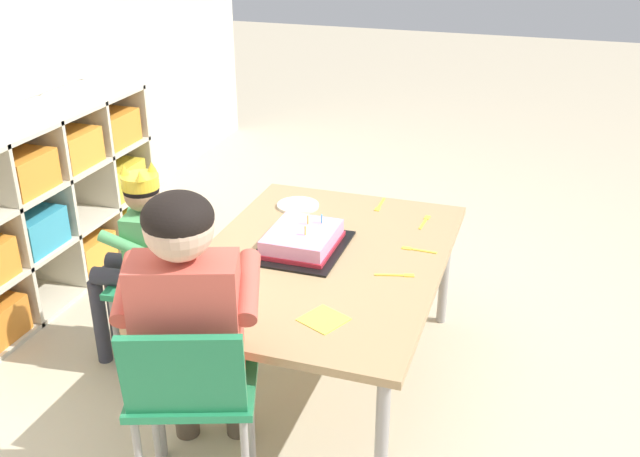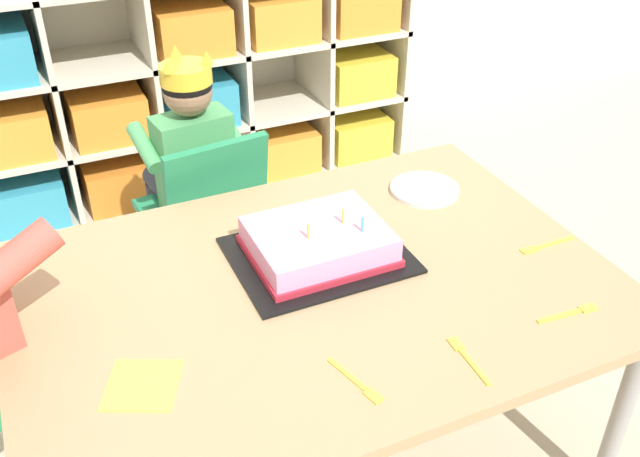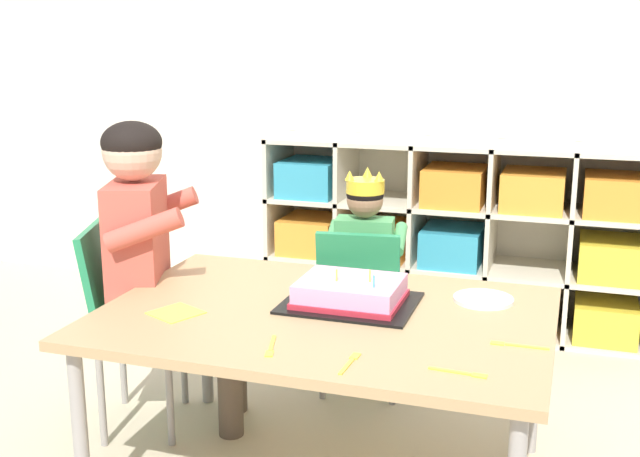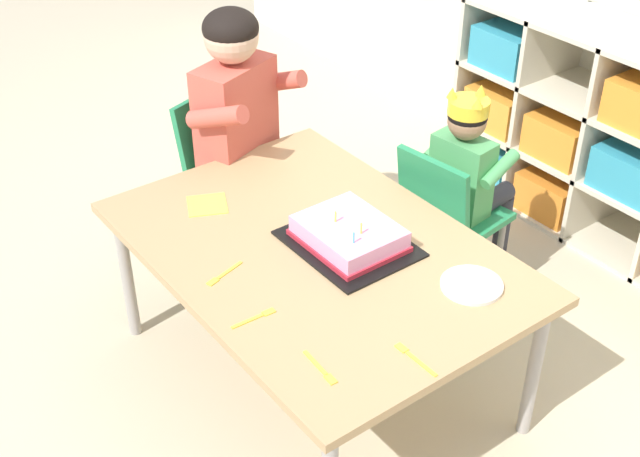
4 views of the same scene
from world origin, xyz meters
TOP-DOWN VIEW (x-y plane):
  - classroom_back_wall at (0.00, 1.73)m, footprint 5.91×0.10m
  - storage_cubby_shelf at (0.14, 1.48)m, footprint 1.72×0.39m
  - activity_table at (0.00, 0.00)m, footprint 1.27×0.88m
  - classroom_chair_blue at (-0.06, 0.62)m, footprint 0.35×0.35m
  - child_with_crown at (-0.07, 0.72)m, footprint 0.31×0.32m
  - classroom_chair_adult_side at (-0.75, 0.15)m, footprint 0.40×0.44m
  - adult_helper_seated at (-0.64, 0.18)m, footprint 0.48×0.46m
  - birthday_cake_on_tray at (0.05, 0.09)m, footprint 0.38×0.31m
  - paper_plate_stack at (0.42, 0.24)m, footprint 0.18×0.18m
  - paper_napkin_square at (-0.40, -0.14)m, footprint 0.17×0.17m
  - fork_near_child_seat at (0.43, -0.30)m, footprint 0.14×0.02m
  - fork_at_table_front_edge at (0.17, -0.32)m, footprint 0.02×0.13m
  - fork_by_napkin at (-0.05, -0.30)m, footprint 0.05×0.14m
  - fork_scattered_mid_table at (0.54, -0.09)m, footprint 0.15×0.02m

SIDE VIEW (x-z plane):
  - classroom_chair_blue at x=-0.06m, z-range 0.06..0.71m
  - storage_cubby_shelf at x=0.14m, z-range -0.03..0.82m
  - classroom_chair_adult_side at x=-0.75m, z-range 0.09..0.79m
  - activity_table at x=0.00m, z-range 0.23..0.77m
  - child_with_crown at x=-0.07m, z-range 0.10..0.95m
  - paper_napkin_square at x=-0.40m, z-range 0.54..0.54m
  - fork_near_child_seat at x=0.43m, z-range 0.54..0.54m
  - fork_at_table_front_edge at x=0.17m, z-range 0.54..0.54m
  - fork_by_napkin at x=-0.05m, z-range 0.54..0.54m
  - fork_scattered_mid_table at x=0.54m, z-range 0.54..0.54m
  - paper_plate_stack at x=0.42m, z-range 0.54..0.55m
  - birthday_cake_on_tray at x=0.05m, z-range 0.52..0.63m
  - adult_helper_seated at x=-0.64m, z-range 0.12..1.17m
  - classroom_back_wall at x=0.00m, z-range 0.00..2.83m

